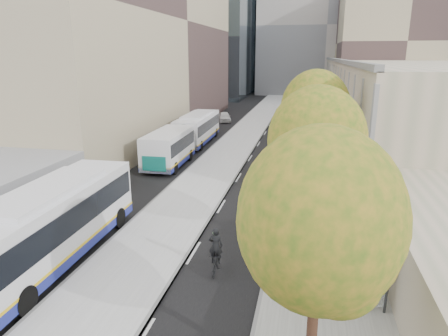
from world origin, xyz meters
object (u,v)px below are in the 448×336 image
(bus_far, at_px, (187,135))
(distant_car, at_px, (224,117))
(bus_shelter, at_px, (367,233))
(cyclist, at_px, (216,256))

(bus_far, bearing_deg, distant_car, 89.78)
(bus_shelter, bearing_deg, bus_far, 123.70)
(bus_shelter, relative_size, cyclist, 2.18)
(bus_far, bearing_deg, cyclist, -70.69)
(bus_shelter, bearing_deg, cyclist, -176.13)
(cyclist, height_order, distant_car, cyclist)
(distant_car, bearing_deg, bus_far, -105.80)
(cyclist, bearing_deg, bus_far, 105.47)
(cyclist, distance_m, distant_car, 39.44)
(bus_far, bearing_deg, bus_shelter, -57.13)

